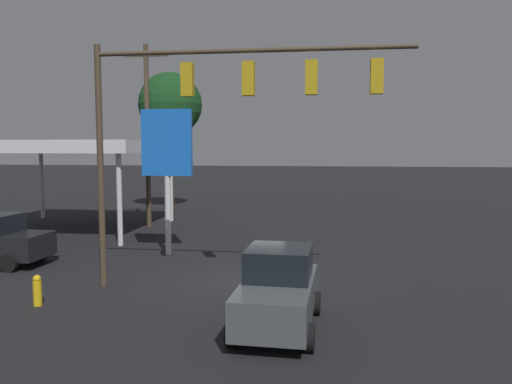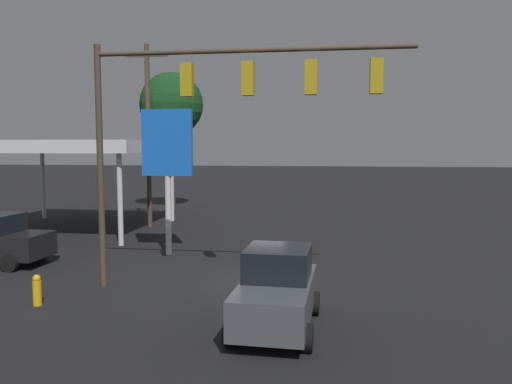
{
  "view_description": "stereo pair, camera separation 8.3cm",
  "coord_description": "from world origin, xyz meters",
  "px_view_note": "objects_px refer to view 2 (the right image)",
  "views": [
    {
      "loc": [
        -2.42,
        16.02,
        4.46
      ],
      "look_at": [
        0.0,
        -2.0,
        2.81
      ],
      "focal_mm": 35.0,
      "sensor_mm": 36.0,
      "label": 1
    },
    {
      "loc": [
        -2.5,
        16.01,
        4.46
      ],
      "look_at": [
        0.0,
        -2.0,
        2.81
      ],
      "focal_mm": 35.0,
      "sensor_mm": 36.0,
      "label": 2
    }
  ],
  "objects_px": {
    "traffic_signal_assembly": "(218,101)",
    "hatchback_crossing": "(277,290)",
    "fire_hydrant": "(37,290)",
    "utility_pole": "(148,132)",
    "price_sign": "(167,151)",
    "street_tree": "(171,105)"
  },
  "relations": [
    {
      "from": "fire_hydrant",
      "to": "hatchback_crossing",
      "type": "bearing_deg",
      "value": 173.13
    },
    {
      "from": "traffic_signal_assembly",
      "to": "hatchback_crossing",
      "type": "relative_size",
      "value": 2.5
    },
    {
      "from": "price_sign",
      "to": "fire_hydrant",
      "type": "height_order",
      "value": "price_sign"
    },
    {
      "from": "utility_pole",
      "to": "price_sign",
      "type": "bearing_deg",
      "value": 115.61
    },
    {
      "from": "utility_pole",
      "to": "fire_hydrant",
      "type": "relative_size",
      "value": 11.37
    },
    {
      "from": "traffic_signal_assembly",
      "to": "hatchback_crossing",
      "type": "xyz_separation_m",
      "value": [
        -2.07,
        2.99,
        -4.89
      ]
    },
    {
      "from": "hatchback_crossing",
      "to": "fire_hydrant",
      "type": "xyz_separation_m",
      "value": [
        6.86,
        -0.83,
        -0.51
      ]
    },
    {
      "from": "traffic_signal_assembly",
      "to": "price_sign",
      "type": "height_order",
      "value": "traffic_signal_assembly"
    },
    {
      "from": "hatchback_crossing",
      "to": "street_tree",
      "type": "height_order",
      "value": "street_tree"
    },
    {
      "from": "hatchback_crossing",
      "to": "street_tree",
      "type": "bearing_deg",
      "value": -154.1
    },
    {
      "from": "price_sign",
      "to": "utility_pole",
      "type": "bearing_deg",
      "value": -64.39
    },
    {
      "from": "utility_pole",
      "to": "hatchback_crossing",
      "type": "height_order",
      "value": "utility_pole"
    },
    {
      "from": "utility_pole",
      "to": "street_tree",
      "type": "height_order",
      "value": "utility_pole"
    },
    {
      "from": "traffic_signal_assembly",
      "to": "hatchback_crossing",
      "type": "bearing_deg",
      "value": 124.75
    },
    {
      "from": "traffic_signal_assembly",
      "to": "fire_hydrant",
      "type": "height_order",
      "value": "traffic_signal_assembly"
    },
    {
      "from": "hatchback_crossing",
      "to": "fire_hydrant",
      "type": "relative_size",
      "value": 4.4
    },
    {
      "from": "street_tree",
      "to": "fire_hydrant",
      "type": "bearing_deg",
      "value": 97.18
    },
    {
      "from": "traffic_signal_assembly",
      "to": "street_tree",
      "type": "xyz_separation_m",
      "value": [
        7.47,
        -19.09,
        1.54
      ]
    },
    {
      "from": "street_tree",
      "to": "fire_hydrant",
      "type": "xyz_separation_m",
      "value": [
        -2.68,
        21.26,
        -6.93
      ]
    },
    {
      "from": "hatchback_crossing",
      "to": "utility_pole",
      "type": "bearing_deg",
      "value": -147.17
    },
    {
      "from": "price_sign",
      "to": "street_tree",
      "type": "relative_size",
      "value": 0.62
    },
    {
      "from": "street_tree",
      "to": "fire_hydrant",
      "type": "relative_size",
      "value": 10.94
    }
  ]
}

